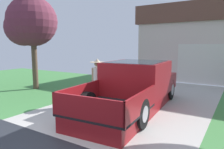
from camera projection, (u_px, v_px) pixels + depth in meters
The scene contains 4 objects.
pickup_truck at pixel (135, 86), 7.37m from camera, with size 2.41×5.45×1.60m.
person_with_hat at pixel (97, 78), 7.70m from camera, with size 0.53×0.53×1.68m.
handbag at pixel (99, 102), 7.57m from camera, with size 0.34×0.19×0.42m.
front_yard_tree at pixel (30, 23), 10.12m from camera, with size 2.42×2.42×4.54m.
Camera 1 is at (3.24, -3.25, 2.16)m, focal length 33.39 mm.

